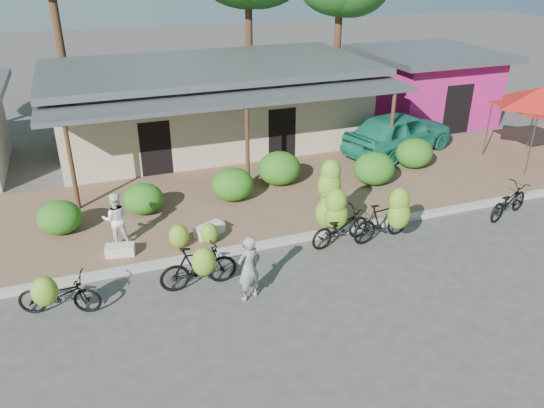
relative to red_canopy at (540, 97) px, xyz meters
The scene contains 25 objects.
ground 11.89m from the red_canopy, 157.36° to the right, with size 100.00×100.00×0.00m, color #42403D.
sidewalk 11.02m from the red_canopy, behind, with size 60.00×6.00×0.12m, color brown.
curb 11.27m from the red_canopy, 167.03° to the right, with size 60.00×0.25×0.15m, color #A8A399.
shop_main 12.54m from the red_canopy, 148.87° to the left, with size 13.00×8.50×3.35m.
shop_pink 6.60m from the red_canopy, 91.79° to the left, with size 6.00×6.00×3.25m.
hedge_0 16.94m from the red_canopy, behind, with size 1.23×1.11×0.96m, color #2B6316.
hedge_1 14.56m from the red_canopy, behind, with size 1.22×1.10×0.95m, color #2B6316.
hedge_2 11.75m from the red_canopy, behind, with size 1.37×1.23×1.07m, color #2B6316.
hedge_3 9.97m from the red_canopy, behind, with size 1.49×1.34×1.16m, color #2B6316.
hedge_4 6.91m from the red_canopy, behind, with size 1.45×1.30×1.13m, color #2B6316.
hedge_5 4.95m from the red_canopy, 167.67° to the left, with size 1.41×1.27×1.10m, color #2B6316.
red_canopy is the anchor object (origin of this frame).
bike_far_left 17.43m from the red_canopy, 167.62° to the right, with size 1.97×1.45×1.37m.
bike_left 14.35m from the red_canopy, 164.47° to the right, with size 1.92×1.16×1.44m.
bike_center 10.10m from the red_canopy, 163.94° to the right, with size 2.03×1.36×2.34m.
bike_right 9.15m from the red_canopy, 157.78° to the right, with size 1.97×1.31×1.84m.
bike_far_right 5.53m from the red_canopy, 139.86° to the right, with size 2.05×1.29×1.02m.
loose_banana_a 14.10m from the red_canopy, behind, with size 0.55×0.47×0.69m, color #73A529.
loose_banana_b 13.31m from the red_canopy, behind, with size 0.49×0.42×0.61m, color #73A529.
loose_banana_c 9.61m from the red_canopy, 169.27° to the right, with size 0.49×0.42×0.62m, color #73A529.
sack_near 13.17m from the red_canopy, behind, with size 0.85×0.40×0.30m, color beige.
sack_far 15.64m from the red_canopy, behind, with size 0.75×0.38×0.28m, color beige.
vendor 13.62m from the red_canopy, 160.15° to the right, with size 0.60×0.40×1.66m, color gray.
bystander 15.48m from the red_canopy, behind, with size 0.72×0.56×1.49m, color white.
teal_van 5.13m from the red_canopy, 148.56° to the left, with size 1.99×4.95×1.69m, color #1A765C.
Camera 1 is at (-5.10, -10.05, 7.49)m, focal length 35.00 mm.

